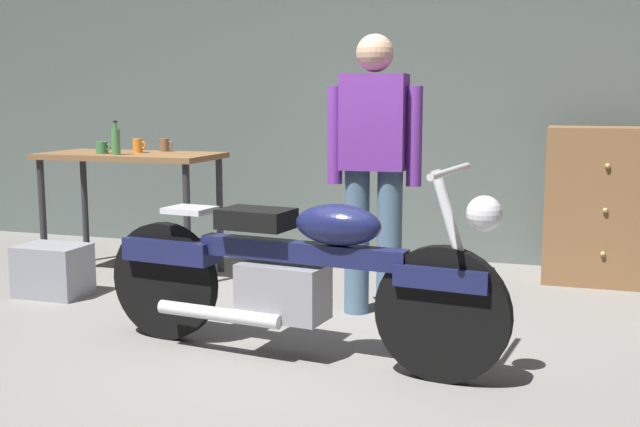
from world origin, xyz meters
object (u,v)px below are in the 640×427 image
mug_green_speckled (102,148)px  bottle (116,141)px  person_standing (374,162)px  storage_bin (53,270)px  mug_orange_travel (138,146)px  mug_brown_stoneware (165,145)px  wooden_dresser (604,206)px  motorcycle (295,271)px

mug_green_speckled → bottle: (0.16, -0.07, 0.05)m
person_standing → storage_bin: bearing=4.7°
bottle → mug_green_speckled: bearing=156.3°
person_standing → mug_orange_travel: (-1.92, 0.55, 0.03)m
mug_orange_travel → mug_brown_stoneware: bearing=59.1°
person_standing → bottle: (-1.97, 0.33, 0.07)m
storage_bin → mug_brown_stoneware: size_ratio=4.06×
person_standing → storage_bin: 2.26m
person_standing → bottle: size_ratio=6.93×
person_standing → mug_green_speckled: size_ratio=14.34×
person_standing → mug_green_speckled: bearing=-12.2°
person_standing → bottle: bearing=-11.1°
mug_orange_travel → bottle: bearing=-100.7°
wooden_dresser → mug_brown_stoneware: size_ratio=10.15×
mug_orange_travel → bottle: bottle is taller
wooden_dresser → mug_green_speckled: wooden_dresser is taller
person_standing → wooden_dresser: size_ratio=1.52×
person_standing → mug_green_speckled: (-2.13, 0.40, 0.02)m
mug_brown_stoneware → bottle: bearing=-110.7°
motorcycle → mug_brown_stoneware: (-1.64, 1.66, 0.50)m
wooden_dresser → storage_bin: wooden_dresser is taller
motorcycle → wooden_dresser: (1.51, 2.21, 0.10)m
mug_orange_travel → storage_bin: bearing=-104.0°
wooden_dresser → bottle: (-3.31, -0.96, 0.45)m
mug_green_speckled → mug_brown_stoneware: mug_brown_stoneware is taller
wooden_dresser → mug_brown_stoneware: 3.22m
motorcycle → bottle: bearing=152.1°
bottle → mug_brown_stoneware: bearing=69.3°
storage_bin → mug_orange_travel: bearing=76.0°
storage_bin → mug_brown_stoneware: 1.29m
mug_orange_travel → bottle: (-0.04, -0.22, 0.04)m
mug_orange_travel → person_standing: bearing=-16.0°
motorcycle → bottle: size_ratio=9.06×
motorcycle → mug_orange_travel: size_ratio=20.54×
wooden_dresser → mug_orange_travel: (-3.27, -0.74, 0.40)m
motorcycle → mug_orange_travel: bearing=146.9°
mug_orange_travel → wooden_dresser: bearing=12.8°
wooden_dresser → mug_green_speckled: (-3.47, -0.89, 0.39)m
motorcycle → bottle: bottle is taller
storage_bin → mug_orange_travel: size_ratio=4.14×
person_standing → mug_orange_travel: person_standing is taller
wooden_dresser → person_standing: bearing=-136.1°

